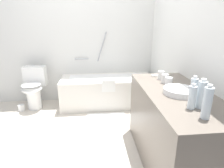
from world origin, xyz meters
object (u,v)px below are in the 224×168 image
Objects in this scene: water_bottle_0 at (207,103)px; drinking_glass_1 at (165,79)px; sink_basin at (180,91)px; water_bottle_2 at (193,91)px; soap_dish at (155,76)px; bathtub at (107,90)px; water_bottle_3 at (202,94)px; sink_faucet at (198,90)px; bath_mat at (107,119)px; toilet at (34,87)px; drinking_glass_2 at (161,75)px; toilet_paper_roll at (21,108)px; water_bottle_1 at (192,97)px; drinking_glass_0 at (169,81)px.

water_bottle_0 is 2.52× the size of drinking_glass_1.
sink_basin is at bearing -87.12° from drinking_glass_1.
soap_dish is (-0.04, 0.84, -0.10)m from water_bottle_2.
bathtub reaches higher than soap_dish.
soap_dish is at bearing 94.16° from water_bottle_3.
bathtub is 1.90m from sink_faucet.
bath_mat is (-0.59, 0.46, -0.83)m from soap_dish.
sink_faucet reaches higher than toilet.
drinking_glass_2 is 0.89× the size of toilet_paper_roll.
sink_faucet is 0.65m from soap_dish.
drinking_glass_2 is 1.22m from bath_mat.
water_bottle_0 reaches higher than toilet_paper_roll.
water_bottle_2 reaches higher than soap_dish.
sink_basin is 1.51m from bath_mat.
water_bottle_0 is at bearing -113.48° from sink_faucet.
water_bottle_0 is 2.85× the size of soap_dish.
bath_mat is (-0.61, 0.59, -0.87)m from drinking_glass_2.
soap_dish is (0.01, 0.93, -0.09)m from water_bottle_1.
drinking_glass_2 is (-0.01, 0.49, 0.02)m from sink_basin.
bath_mat is at bearing -18.01° from toilet_paper_roll.
sink_basin is 2.71m from toilet_paper_roll.
water_bottle_3 is 0.80m from drinking_glass_2.
drinking_glass_2 is (1.85, -1.18, 0.50)m from toilet.
drinking_glass_0 is (0.02, 0.73, -0.07)m from water_bottle_0.
drinking_glass_1 is 1.29m from bath_mat.
toilet is 0.41m from toilet_paper_roll.
water_bottle_3 is 2.41× the size of drinking_glass_1.
sink_faucet reaches higher than toilet_paper_roll.
bath_mat is at bearing 115.70° from water_bottle_2.
water_bottle_0 is 0.17m from water_bottle_1.
bathtub is at bearing 93.62° from toilet.
toilet_paper_roll is (-2.11, 1.85, -0.89)m from water_bottle_3.
water_bottle_1 reaches higher than drinking_glass_2.
water_bottle_3 is at bearing -85.84° from soap_dish.
bath_mat is 1.53m from toilet_paper_roll.
water_bottle_0 reaches higher than drinking_glass_2.
bath_mat is at bearing 112.51° from water_bottle_1.
toilet is 8.09× the size of drinking_glass_0.
water_bottle_3 is (0.08, 0.01, 0.02)m from water_bottle_1.
toilet_paper_roll is (-2.08, 1.55, -0.81)m from sink_basin.
sink_basin reaches higher than toilet.
toilet_paper_roll is (-2.05, 2.02, -0.90)m from water_bottle_0.
drinking_glass_0 reaches higher than bath_mat.
water_bottle_3 is 0.93m from soap_dish.
water_bottle_0 is (0.54, -2.13, 0.67)m from bathtub.
drinking_glass_2 is at bearing -64.73° from bathtub.
toilet is 2.90× the size of water_bottle_0.
water_bottle_2 is at bearing -64.30° from bath_mat.
sink_basin is 0.49m from water_bottle_0.
water_bottle_0 is 1.05× the size of water_bottle_3.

